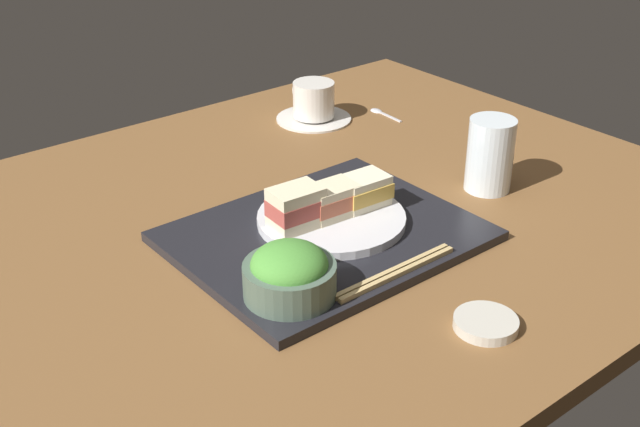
{
  "coord_description": "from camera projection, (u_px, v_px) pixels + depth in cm",
  "views": [
    {
      "loc": [
        -61.01,
        -86.11,
        58.78
      ],
      "look_at": [
        2.38,
        -8.11,
        5.0
      ],
      "focal_mm": 45.58,
      "sensor_mm": 36.0,
      "label": 1
    }
  ],
  "objects": [
    {
      "name": "serving_tray",
      "position": [
        325.0,
        236.0,
        1.17
      ],
      "size": [
        41.32,
        33.23,
        1.46
      ],
      "primitive_type": "cube",
      "color": "black",
      "rests_on": "ground_plane"
    },
    {
      "name": "ground_plane",
      "position": [
        273.0,
        237.0,
        1.21
      ],
      "size": [
        140.0,
        100.0,
        3.0
      ],
      "primitive_type": "cube",
      "color": "brown"
    },
    {
      "name": "sandwich_middle",
      "position": [
        332.0,
        200.0,
        1.17
      ],
      "size": [
        7.89,
        5.67,
        4.74
      ],
      "color": "beige",
      "rests_on": "sandwich_plate"
    },
    {
      "name": "teaspoon",
      "position": [
        380.0,
        111.0,
        1.62
      ],
      "size": [
        2.16,
        9.03,
        0.8
      ],
      "color": "silver",
      "rests_on": "ground_plane"
    },
    {
      "name": "sandwich_far",
      "position": [
        363.0,
        191.0,
        1.2
      ],
      "size": [
        7.89,
        5.87,
        4.69
      ],
      "color": "#EFE5C1",
      "rests_on": "sandwich_plate"
    },
    {
      "name": "chopsticks_pair",
      "position": [
        396.0,
        272.0,
        1.06
      ],
      "size": [
        20.14,
        1.69,
        0.7
      ],
      "color": "tan",
      "rests_on": "serving_tray"
    },
    {
      "name": "sandwich_near",
      "position": [
        298.0,
        207.0,
        1.14
      ],
      "size": [
        7.57,
        5.65,
        5.98
      ],
      "color": "beige",
      "rests_on": "sandwich_plate"
    },
    {
      "name": "coffee_cup",
      "position": [
        313.0,
        104.0,
        1.58
      ],
      "size": [
        14.67,
        14.67,
        7.59
      ],
      "color": "silver",
      "rests_on": "ground_plane"
    },
    {
      "name": "salad_bowl",
      "position": [
        290.0,
        273.0,
        1.01
      ],
      "size": [
        11.79,
        11.79,
        7.11
      ],
      "color": "#4C6051",
      "rests_on": "serving_tray"
    },
    {
      "name": "sandwich_plate",
      "position": [
        331.0,
        219.0,
        1.19
      ],
      "size": [
        21.81,
        21.81,
        1.27
      ],
      "primitive_type": "cylinder",
      "color": "silver",
      "rests_on": "serving_tray"
    },
    {
      "name": "drinking_glass",
      "position": [
        490.0,
        155.0,
        1.29
      ],
      "size": [
        7.46,
        7.46,
        11.99
      ],
      "primitive_type": "cylinder",
      "color": "silver",
      "rests_on": "ground_plane"
    },
    {
      "name": "small_sauce_dish",
      "position": [
        486.0,
        323.0,
        0.98
      ],
      "size": [
        7.92,
        7.92,
        1.34
      ],
      "primitive_type": "cylinder",
      "color": "beige",
      "rests_on": "ground_plane"
    }
  ]
}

